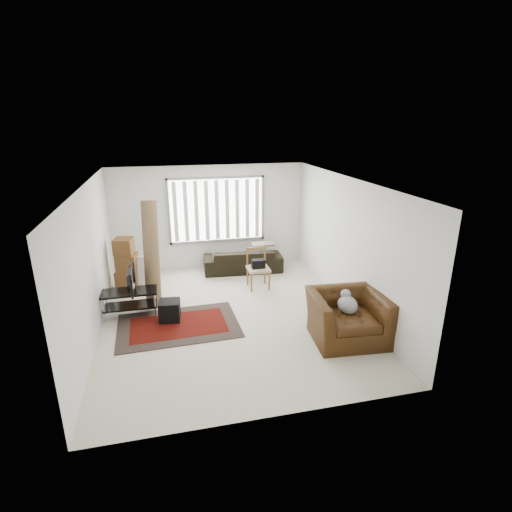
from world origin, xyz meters
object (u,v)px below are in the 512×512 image
Objects in this scene: tv_stand at (130,298)px; moving_boxes at (127,266)px; side_chair at (258,267)px; sofa at (243,257)px; armchair at (348,314)px.

moving_boxes is (-0.13, 1.42, 0.18)m from tv_stand.
side_chair is at bearing -11.92° from moving_boxes.
tv_stand is 0.88× the size of moving_boxes.
tv_stand is 2.96m from side_chair.
side_chair is (2.85, 0.80, 0.13)m from tv_stand.
tv_stand is at bearing -84.72° from moving_boxes.
moving_boxes is 3.05m from side_chair.
sofa is (2.72, 1.95, 0.00)m from tv_stand.
armchair is (4.00, -3.28, -0.07)m from moving_boxes.
armchair reaches higher than sofa.
side_chair reaches higher than sofa.
armchair reaches higher than side_chair.
moving_boxes reaches higher than sofa.
side_chair is (0.13, -1.15, 0.13)m from sofa.
moving_boxes is 0.60× the size of sofa.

